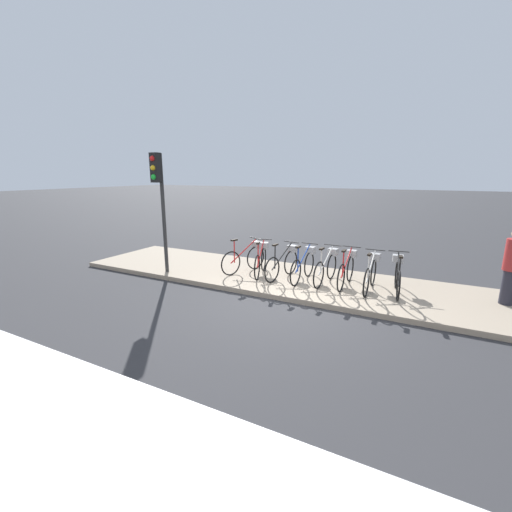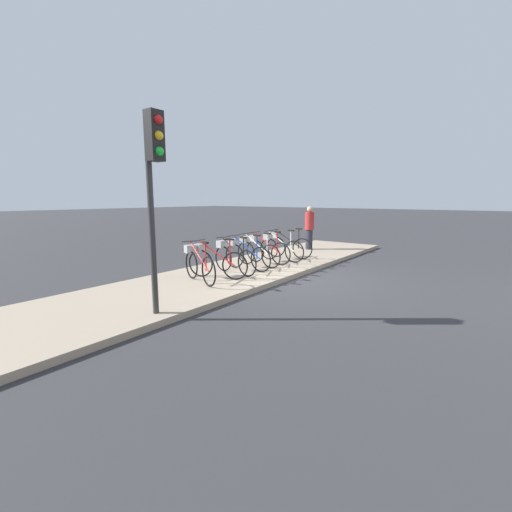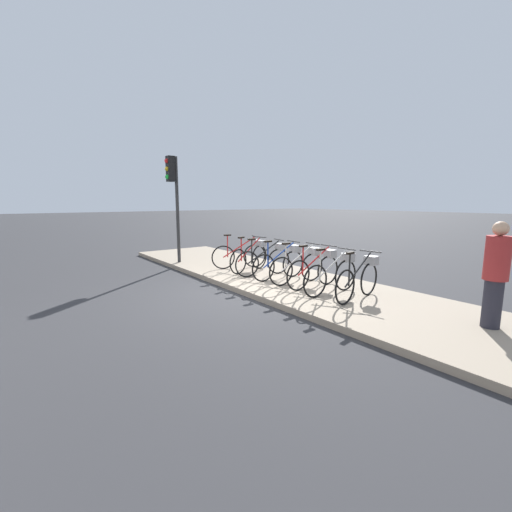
{
  "view_description": "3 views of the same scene",
  "coord_description": "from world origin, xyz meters",
  "views": [
    {
      "loc": [
        2.56,
        -6.75,
        2.83
      ],
      "look_at": [
        -1.23,
        0.56,
        0.83
      ],
      "focal_mm": 24.0,
      "sensor_mm": 36.0,
      "label": 1
    },
    {
      "loc": [
        -7.38,
        -4.32,
        2.04
      ],
      "look_at": [
        -1.11,
        0.37,
        0.71
      ],
      "focal_mm": 24.0,
      "sensor_mm": 36.0,
      "label": 2
    },
    {
      "loc": [
        5.97,
        -4.09,
        2.03
      ],
      "look_at": [
        -1.0,
        1.15,
        0.62
      ],
      "focal_mm": 24.0,
      "sensor_mm": 36.0,
      "label": 3
    }
  ],
  "objects": [
    {
      "name": "ground_plane",
      "position": [
        0.0,
        0.0,
        0.0
      ],
      "size": [
        120.0,
        120.0,
        0.0
      ],
      "primitive_type": "plane",
      "color": "#2D2D30"
    },
    {
      "name": "sidewalk",
      "position": [
        0.0,
        1.43,
        0.06
      ],
      "size": [
        13.6,
        2.85,
        0.12
      ],
      "color": "gray",
      "rests_on": "ground_plane"
    },
    {
      "name": "parked_bicycle_0",
      "position": [
        -1.98,
        1.4,
        0.55
      ],
      "size": [
        0.65,
        1.52,
        0.98
      ],
      "color": "black",
      "rests_on": "sidewalk"
    },
    {
      "name": "parked_bicycle_1",
      "position": [
        -1.49,
        1.36,
        0.55
      ],
      "size": [
        0.58,
        1.54,
        0.98
      ],
      "color": "black",
      "rests_on": "sidewalk"
    },
    {
      "name": "parked_bicycle_2",
      "position": [
        -0.81,
        1.35,
        0.55
      ],
      "size": [
        0.46,
        1.58,
        0.98
      ],
      "color": "black",
      "rests_on": "sidewalk"
    },
    {
      "name": "parked_bicycle_3",
      "position": [
        -0.26,
        1.39,
        0.55
      ],
      "size": [
        0.46,
        1.6,
        0.98
      ],
      "color": "black",
      "rests_on": "sidewalk"
    },
    {
      "name": "parked_bicycle_4",
      "position": [
        0.32,
        1.45,
        0.55
      ],
      "size": [
        0.46,
        1.59,
        0.98
      ],
      "color": "black",
      "rests_on": "sidewalk"
    },
    {
      "name": "parked_bicycle_5",
      "position": [
        0.82,
        1.47,
        0.55
      ],
      "size": [
        0.46,
        1.6,
        0.98
      ],
      "color": "black",
      "rests_on": "sidewalk"
    },
    {
      "name": "parked_bicycle_6",
      "position": [
        1.41,
        1.37,
        0.55
      ],
      "size": [
        0.46,
        1.6,
        0.98
      ],
      "color": "black",
      "rests_on": "sidewalk"
    },
    {
      "name": "parked_bicycle_7",
      "position": [
        1.99,
        1.46,
        0.55
      ],
      "size": [
        0.46,
        1.58,
        0.98
      ],
      "color": "black",
      "rests_on": "sidewalk"
    },
    {
      "name": "pedestrian",
      "position": [
        4.13,
        1.77,
        0.97
      ],
      "size": [
        0.34,
        0.34,
        1.62
      ],
      "color": "#23232D",
      "rests_on": "sidewalk"
    },
    {
      "name": "traffic_light",
      "position": [
        -3.95,
        0.24,
        2.45
      ],
      "size": [
        0.24,
        0.4,
        3.23
      ],
      "color": "#2D2D2D",
      "rests_on": "sidewalk"
    }
  ]
}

